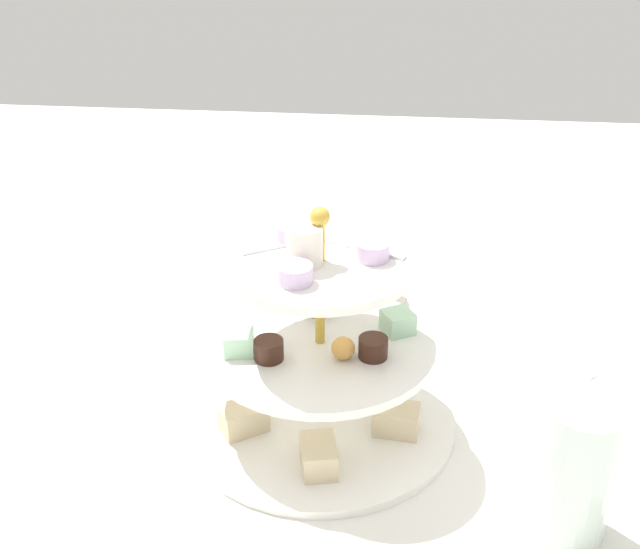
# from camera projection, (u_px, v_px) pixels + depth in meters

# --- Properties ---
(ground_plane) EXTENTS (2.40, 2.40, 0.00)m
(ground_plane) POSITION_uv_depth(u_px,v_px,m) (320.00, 422.00, 0.87)
(ground_plane) COLOR silver
(tiered_serving_stand) EXTENTS (0.30, 0.30, 0.26)m
(tiered_serving_stand) POSITION_uv_depth(u_px,v_px,m) (320.00, 363.00, 0.83)
(tiered_serving_stand) COLOR white
(tiered_serving_stand) RESTS_ON ground_plane
(water_glass_tall_right) EXTENTS (0.07, 0.07, 0.14)m
(water_glass_tall_right) POSITION_uv_depth(u_px,v_px,m) (576.00, 471.00, 0.70)
(water_glass_tall_right) COLOR silver
(water_glass_tall_right) RESTS_ON ground_plane
(water_glass_short_left) EXTENTS (0.06, 0.06, 0.07)m
(water_glass_short_left) POSITION_uv_depth(u_px,v_px,m) (268.00, 281.00, 1.09)
(water_glass_short_left) COLOR silver
(water_glass_short_left) RESTS_ON ground_plane
(teacup_with_saucer) EXTENTS (0.09, 0.09, 0.05)m
(teacup_with_saucer) POSITION_uv_depth(u_px,v_px,m) (376.00, 282.00, 1.11)
(teacup_with_saucer) COLOR white
(teacup_with_saucer) RESTS_ON ground_plane
(butter_knife_right) EXTENTS (0.11, 0.15, 0.00)m
(butter_knife_right) POSITION_uv_depth(u_px,v_px,m) (544.00, 344.00, 1.01)
(butter_knife_right) COLOR silver
(butter_knife_right) RESTS_ON ground_plane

